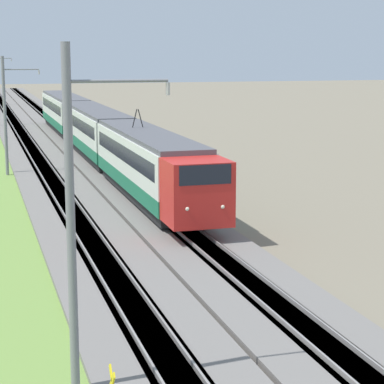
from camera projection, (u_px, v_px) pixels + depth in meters
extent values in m
cube|color=slate|center=(38.00, 160.00, 58.85)|extent=(240.00, 4.40, 0.30)
cube|color=slate|center=(95.00, 157.00, 60.12)|extent=(240.00, 4.40, 0.30)
cube|color=#4C4238|center=(38.00, 160.00, 58.85)|extent=(240.00, 1.57, 0.30)
cube|color=gray|center=(30.00, 157.00, 58.66)|extent=(240.00, 0.07, 0.15)
cube|color=gray|center=(44.00, 157.00, 58.96)|extent=(240.00, 0.07, 0.15)
cube|color=#4C4238|center=(95.00, 157.00, 60.12)|extent=(240.00, 1.57, 0.30)
cube|color=gray|center=(89.00, 155.00, 59.93)|extent=(240.00, 0.07, 0.15)
cube|color=gray|center=(102.00, 154.00, 60.23)|extent=(240.00, 0.07, 0.15)
cube|color=red|center=(197.00, 192.00, 32.91)|extent=(2.50, 2.77, 2.85)
cube|color=black|center=(199.00, 172.00, 32.39)|extent=(1.80, 2.31, 0.86)
sphere|color=#F2EAC6|center=(187.00, 209.00, 31.65)|extent=(0.20, 0.20, 0.20)
sphere|color=#F2EAC6|center=(222.00, 207.00, 32.09)|extent=(0.20, 0.20, 0.20)
cube|color=#196B47|center=(148.00, 180.00, 42.19)|extent=(16.78, 2.88, 0.80)
cube|color=silver|center=(148.00, 155.00, 41.93)|extent=(16.78, 2.88, 2.05)
cube|color=black|center=(148.00, 152.00, 41.90)|extent=(15.43, 2.90, 0.86)
cube|color=#515156|center=(147.00, 134.00, 41.72)|extent=(16.78, 2.65, 0.25)
cube|color=black|center=(148.00, 191.00, 42.32)|extent=(15.94, 2.45, 0.55)
cylinder|color=black|center=(168.00, 213.00, 35.93)|extent=(0.86, 0.12, 0.86)
cylinder|color=black|center=(189.00, 212.00, 36.22)|extent=(0.86, 0.12, 0.86)
cube|color=#196B47|center=(95.00, 142.00, 59.76)|extent=(19.27, 2.88, 0.80)
cube|color=silver|center=(95.00, 124.00, 59.50)|extent=(19.27, 2.88, 2.05)
cube|color=black|center=(95.00, 122.00, 59.47)|extent=(17.73, 2.90, 0.86)
cube|color=#515156|center=(95.00, 110.00, 59.29)|extent=(19.27, 2.65, 0.25)
cube|color=black|center=(96.00, 151.00, 59.88)|extent=(18.31, 2.45, 0.55)
cube|color=#196B47|center=(65.00, 121.00, 78.50)|extent=(19.27, 2.88, 0.80)
cube|color=silver|center=(65.00, 107.00, 78.24)|extent=(19.27, 2.88, 2.05)
cube|color=black|center=(65.00, 106.00, 78.21)|extent=(17.73, 2.90, 0.86)
cube|color=#515156|center=(65.00, 96.00, 78.03)|extent=(19.27, 2.65, 0.25)
cube|color=black|center=(66.00, 127.00, 78.63)|extent=(18.31, 2.45, 0.55)
cylinder|color=black|center=(135.00, 118.00, 43.92)|extent=(0.06, 0.33, 1.08)
cylinder|color=black|center=(140.00, 118.00, 44.02)|extent=(0.06, 0.33, 1.08)
cube|color=black|center=(179.00, 230.00, 36.24)|extent=(0.10, 0.10, 0.00)
cube|color=yellow|center=(112.00, 381.00, 12.73)|extent=(0.49, 0.03, 0.49)
cube|color=yellow|center=(112.00, 381.00, 12.73)|extent=(0.49, 0.03, 0.49)
cylinder|color=slate|center=(71.00, 228.00, 17.74)|extent=(0.22, 0.22, 8.72)
cylinder|color=slate|center=(118.00, 81.00, 17.44)|extent=(0.08, 2.40, 0.08)
cylinder|color=#B2ADA8|center=(168.00, 89.00, 17.80)|extent=(0.10, 0.10, 0.30)
cylinder|color=slate|center=(5.00, 117.00, 51.00)|extent=(0.22, 0.22, 8.23)
cylinder|color=slate|center=(21.00, 69.00, 50.74)|extent=(0.08, 2.40, 0.08)
cylinder|color=#B2ADA8|center=(39.00, 72.00, 51.11)|extent=(0.10, 0.10, 0.30)
cylinder|color=slate|center=(0.00, 58.00, 83.87)|extent=(0.08, 2.40, 0.08)
cylinder|color=#B2ADA8|center=(11.00, 60.00, 84.23)|extent=(0.10, 0.10, 0.30)
cylinder|color=#B2ADA8|center=(0.00, 58.00, 117.45)|extent=(0.10, 0.10, 0.30)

